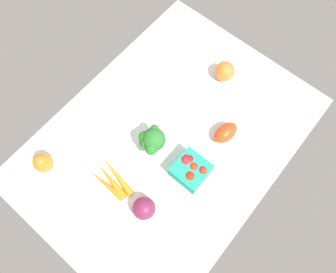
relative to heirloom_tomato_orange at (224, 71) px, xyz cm
name	(u,v)px	position (x,y,z in cm)	size (l,w,h in cm)	color
tablecloth	(168,139)	(33.57, 0.49, -4.80)	(104.00, 76.00, 2.00)	white
heirloom_tomato_orange	(224,71)	(0.00, 0.00, 0.00)	(7.60, 7.60, 7.60)	orange
berry_basket	(191,170)	(38.20, 14.42, -0.18)	(10.88, 10.88, 7.54)	teal
bell_pepper_orange	(43,163)	(68.41, -24.83, 0.68)	(6.43, 6.43, 8.96)	orange
broccoli_head	(152,140)	(39.65, -1.39, 3.52)	(9.26, 9.01, 11.81)	#93BA76
red_onion_center	(144,208)	(57.87, 10.81, -0.04)	(7.53, 7.53, 7.53)	maroon
carrot_bunch	(112,179)	(57.55, -4.37, -2.48)	(9.04, 17.29, 2.78)	orange
roma_tomato	(226,133)	(19.64, 15.42, -0.82)	(9.60, 5.96, 5.96)	#D44218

